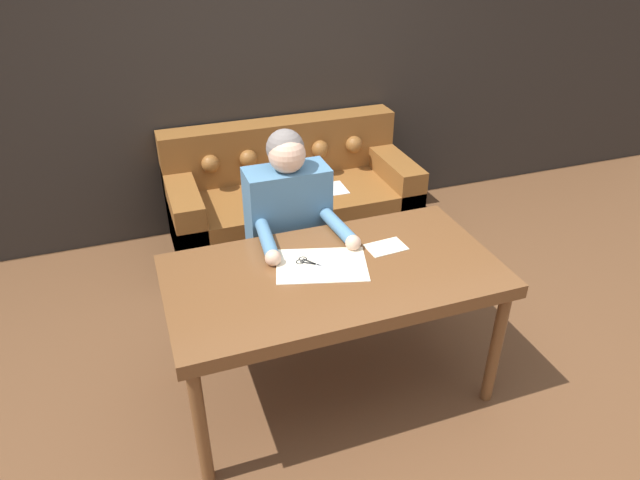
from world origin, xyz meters
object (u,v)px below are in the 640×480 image
Objects in this scene: couch at (291,202)px; person at (289,234)px; dining_table at (333,282)px; scissors at (311,263)px.

couch is 1.09m from person.
dining_table is at bearing -99.32° from couch.
dining_table is at bearing -45.97° from scissors.
dining_table is at bearing -85.27° from person.
couch is 1.59m from scissors.
couch reaches higher than dining_table.
scissors is at bearing 134.03° from dining_table.
couch is at bearing 76.98° from scissors.
dining_table is 1.27× the size of person.
scissors is (-0.04, -0.49, 0.11)m from person.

